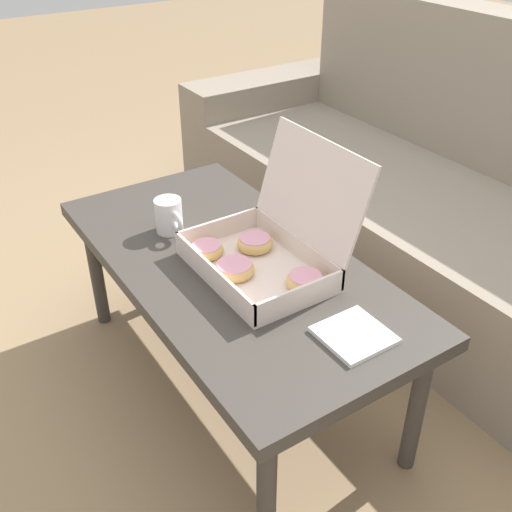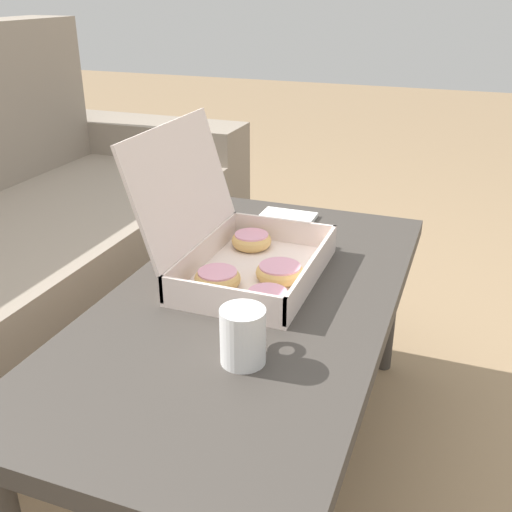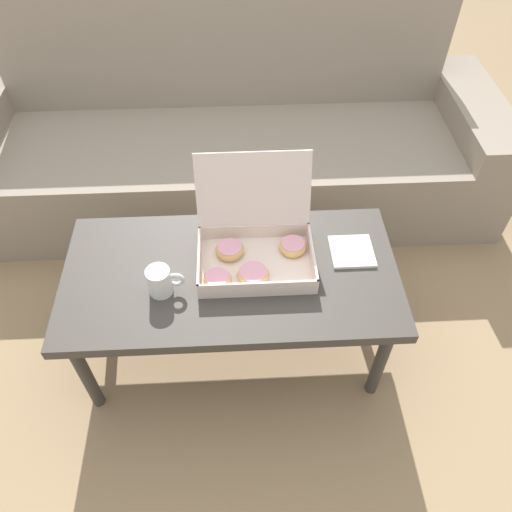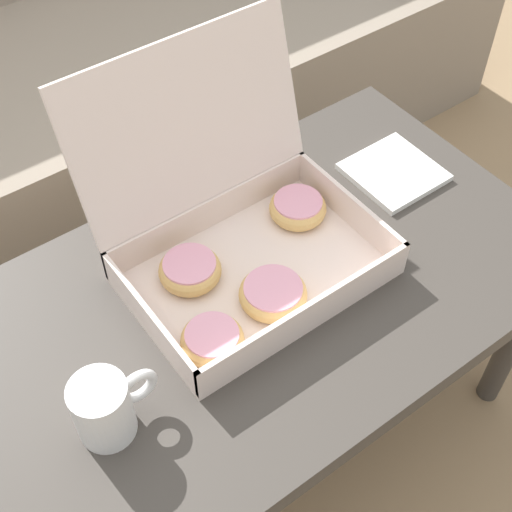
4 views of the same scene
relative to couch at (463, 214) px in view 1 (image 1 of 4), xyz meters
name	(u,v)px [view 1 (image 1 of 4)]	position (x,y,z in m)	size (l,w,h in m)	color
ground_plane	(273,364)	(0.00, -0.83, -0.31)	(12.00, 12.00, 0.00)	#937756
couch	(463,214)	(0.00, 0.00, 0.00)	(2.57, 0.83, 0.94)	gray
coffee_table	(231,273)	(0.00, -0.97, 0.11)	(1.15, 0.58, 0.46)	#3D3833
pastry_box	(265,248)	(0.08, -0.91, 0.21)	(0.39, 0.35, 0.32)	silver
coffee_mug	(169,216)	(-0.23, -1.04, 0.20)	(0.12, 0.08, 0.10)	white
napkin_stack	(354,335)	(0.43, -0.91, 0.16)	(0.15, 0.15, 0.01)	white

